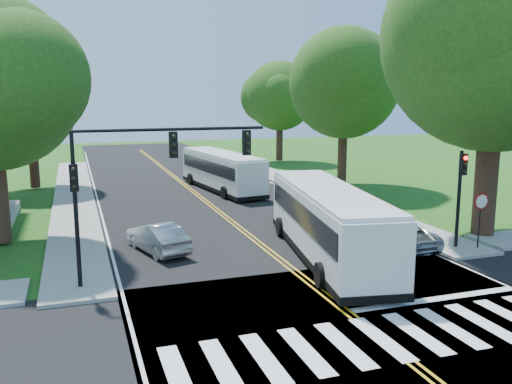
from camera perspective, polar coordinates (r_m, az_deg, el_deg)
name	(u,v)px	position (r m, az deg, el deg)	size (l,w,h in m)	color
ground	(372,332)	(17.07, 12.12, -14.21)	(140.00, 140.00, 0.00)	#184D13
road	(218,211)	(33.06, -3.99, -2.03)	(14.00, 96.00, 0.01)	black
cross_road	(372,332)	(17.07, 12.12, -14.19)	(60.00, 12.00, 0.01)	black
center_line	(203,199)	(36.87, -5.58, -0.76)	(0.36, 70.00, 0.01)	gold
edge_line_w	(99,206)	(35.98, -16.19, -1.40)	(0.12, 70.00, 0.01)	silver
edge_line_e	(296,193)	(38.94, 4.20, -0.15)	(0.12, 70.00, 0.01)	silver
crosswalk	(381,339)	(16.68, 13.03, -14.79)	(12.60, 3.00, 0.01)	silver
stop_bar	(437,299)	(20.14, 18.49, -10.61)	(6.60, 0.40, 0.01)	silver
sidewalk_nw	(74,198)	(38.89, -18.61, -0.59)	(2.60, 40.00, 0.15)	gray
sidewalk_ne	(299,185)	(42.23, 4.50, 0.74)	(2.60, 40.00, 0.15)	gray
tree_ne_big	(497,38)	(28.75, 24.02, 14.59)	(10.80, 10.80, 14.91)	#321E14
tree_west_far	(29,95)	(43.36, -22.79, 9.42)	(7.60, 7.60, 10.67)	#321E14
tree_east_mid	(344,83)	(42.15, 9.28, 11.24)	(8.40, 8.40, 11.93)	#321E14
tree_east_far	(280,96)	(57.14, 2.52, 10.06)	(7.20, 7.20, 10.34)	#321E14
signal_nw	(142,168)	(20.00, -11.93, 2.47)	(7.15, 0.46, 5.66)	black
signal_ne	(460,186)	(25.93, 20.72, 0.60)	(0.30, 0.46, 4.40)	black
stop_sign	(481,207)	(26.26, 22.58, -1.48)	(0.76, 0.08, 2.53)	black
bus_lead	(328,221)	(23.53, 7.56, -3.08)	(4.54, 12.07, 3.06)	silver
bus_follow	(221,170)	(40.09, -3.66, 2.28)	(3.79, 11.00, 2.79)	silver
hatchback	(158,238)	(24.77, -10.31, -4.74)	(1.40, 4.03, 1.33)	#A1A4A8
suv	(395,234)	(25.84, 14.41, -4.34)	(2.11, 4.58, 1.27)	#ACAFB3
dark_sedan	(322,206)	(31.85, 7.01, -1.45)	(1.67, 4.10, 1.19)	black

